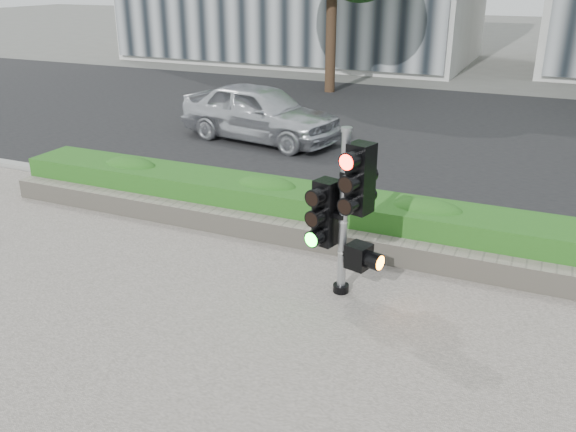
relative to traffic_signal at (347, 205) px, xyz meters
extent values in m
plane|color=#51514C|center=(-0.81, -0.76, -1.27)|extent=(120.00, 120.00, 0.00)
cube|color=#9E9389|center=(-0.81, -3.26, -1.26)|extent=(16.00, 11.00, 0.03)
cube|color=black|center=(-0.81, 9.24, -1.26)|extent=(60.00, 13.00, 0.02)
cube|color=gray|center=(-0.81, 2.39, -1.21)|extent=(60.00, 0.25, 0.12)
cube|color=gray|center=(-0.81, 1.14, -1.07)|extent=(12.00, 0.32, 0.34)
cube|color=green|center=(-0.81, 1.79, -0.90)|extent=(12.00, 1.00, 0.68)
cylinder|color=black|center=(-5.31, 13.74, 0.74)|extent=(0.36, 0.36, 4.03)
cylinder|color=black|center=(-0.04, -0.02, -1.19)|extent=(0.21, 0.21, 0.11)
cylinder|color=gray|center=(-0.04, -0.02, -0.15)|extent=(0.11, 0.11, 2.19)
cylinder|color=gray|center=(-0.04, -0.02, 0.98)|extent=(0.14, 0.14, 0.05)
cube|color=#FF1107|center=(0.19, -0.12, 0.42)|extent=(0.34, 0.34, 0.88)
cube|color=#14E51E|center=(-0.28, 0.01, -0.15)|extent=(0.34, 0.34, 0.88)
cube|color=black|center=(0.06, 0.21, 0.15)|extent=(0.34, 0.34, 0.60)
cube|color=orange|center=(0.20, -0.05, -0.65)|extent=(0.34, 0.34, 0.32)
imported|color=silver|center=(-4.55, 6.66, -0.53)|extent=(4.45, 2.40, 1.44)
camera|label=1|loc=(2.24, -6.89, 2.74)|focal=38.00mm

